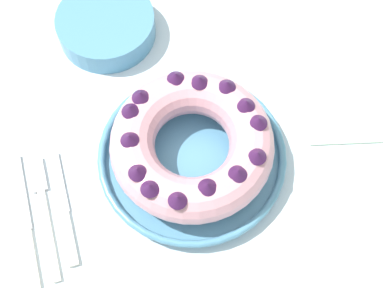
# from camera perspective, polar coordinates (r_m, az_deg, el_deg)

# --- Properties ---
(ground_plane) EXTENTS (8.00, 8.00, 0.00)m
(ground_plane) POSITION_cam_1_polar(r_m,az_deg,el_deg) (1.60, 1.11, -12.53)
(ground_plane) COLOR gray
(dining_table) EXTENTS (1.52, 1.03, 0.75)m
(dining_table) POSITION_cam_1_polar(r_m,az_deg,el_deg) (0.96, 1.81, -4.12)
(dining_table) COLOR silver
(dining_table) RESTS_ON ground_plane
(serving_dish) EXTENTS (0.31, 0.31, 0.03)m
(serving_dish) POSITION_cam_1_polar(r_m,az_deg,el_deg) (0.88, 0.00, -1.37)
(serving_dish) COLOR #518EB2
(serving_dish) RESTS_ON dining_table
(bundt_cake) EXTENTS (0.26, 0.26, 0.08)m
(bundt_cake) POSITION_cam_1_polar(r_m,az_deg,el_deg) (0.83, -0.00, 0.04)
(bundt_cake) COLOR #E09EAD
(bundt_cake) RESTS_ON serving_dish
(fork) EXTENTS (0.02, 0.21, 0.01)m
(fork) POSITION_cam_1_polar(r_m,az_deg,el_deg) (0.89, -15.50, -6.61)
(fork) COLOR white
(fork) RESTS_ON dining_table
(serving_knife) EXTENTS (0.02, 0.24, 0.01)m
(serving_knife) POSITION_cam_1_polar(r_m,az_deg,el_deg) (0.88, -17.22, -9.05)
(serving_knife) COLOR white
(serving_knife) RESTS_ON dining_table
(cake_knife) EXTENTS (0.02, 0.19, 0.01)m
(cake_knife) POSITION_cam_1_polar(r_m,az_deg,el_deg) (0.88, -13.46, -7.39)
(cake_knife) COLOR white
(cake_knife) RESTS_ON dining_table
(side_bowl) EXTENTS (0.18, 0.18, 0.05)m
(side_bowl) POSITION_cam_1_polar(r_m,az_deg,el_deg) (1.01, -9.14, 12.35)
(side_bowl) COLOR #518EB2
(side_bowl) RESTS_ON dining_table
(napkin) EXTENTS (0.14, 0.11, 0.00)m
(napkin) POSITION_cam_1_polar(r_m,az_deg,el_deg) (0.95, 15.73, 2.34)
(napkin) COLOR #B2D1B7
(napkin) RESTS_ON dining_table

